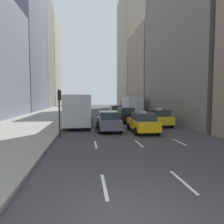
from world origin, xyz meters
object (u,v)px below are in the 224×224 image
at_px(taxi_lead, 158,118).
at_px(taxi_third, 116,111).
at_px(taxi_second, 143,122).
at_px(sedan_silver_behind, 126,115).
at_px(city_bus, 79,108).
at_px(traffic_light_pole, 59,105).
at_px(sedan_black_near, 109,121).
at_px(box_truck, 131,105).

relative_size(taxi_lead, taxi_third, 1.00).
relative_size(taxi_lead, taxi_second, 1.00).
xyz_separation_m(taxi_third, sedan_silver_behind, (0.00, -8.10, 0.03)).
xyz_separation_m(taxi_third, city_bus, (-5.61, -8.70, 0.91)).
bearing_deg(city_bus, traffic_light_pole, -98.05).
relative_size(sedan_black_near, traffic_light_pole, 1.23).
distance_m(taxi_third, sedan_silver_behind, 8.10).
distance_m(sedan_silver_behind, box_truck, 10.11).
bearing_deg(traffic_light_pole, taxi_lead, 27.88).
relative_size(taxi_second, box_truck, 0.52).
bearing_deg(taxi_second, box_truck, 80.65).
xyz_separation_m(sedan_silver_behind, traffic_light_pole, (-6.75, -8.64, 1.50)).
bearing_deg(city_bus, box_truck, 50.72).
relative_size(taxi_lead, city_bus, 0.38).
bearing_deg(sedan_silver_behind, taxi_third, 90.00).
height_order(taxi_lead, sedan_black_near, taxi_lead).
bearing_deg(box_truck, taxi_second, -99.35).
distance_m(taxi_lead, box_truck, 13.30).
bearing_deg(taxi_lead, box_truck, 90.00).
height_order(sedan_black_near, box_truck, box_truck).
relative_size(sedan_black_near, sedan_silver_behind, 0.98).
xyz_separation_m(taxi_lead, city_bus, (-8.41, 2.99, 0.91)).
bearing_deg(traffic_light_pole, sedan_black_near, 32.48).
bearing_deg(city_bus, taxi_lead, -19.56).
bearing_deg(taxi_second, taxi_third, 90.00).
distance_m(sedan_silver_behind, traffic_light_pole, 11.07).
distance_m(box_truck, traffic_light_pole, 20.68).
height_order(taxi_lead, city_bus, city_bus).
relative_size(taxi_third, city_bus, 0.38).
xyz_separation_m(sedan_silver_behind, box_truck, (2.80, 9.69, 0.80)).
height_order(sedan_black_near, city_bus, city_bus).
height_order(taxi_third, box_truck, box_truck).
relative_size(box_truck, traffic_light_pole, 2.33).
distance_m(taxi_third, box_truck, 3.32).
distance_m(city_bus, traffic_light_pole, 8.15).
bearing_deg(sedan_black_near, traffic_light_pole, -147.52).
bearing_deg(taxi_third, city_bus, -122.82).
bearing_deg(city_bus, sedan_black_near, -63.03).
bearing_deg(box_truck, taxi_lead, -90.00).
bearing_deg(taxi_third, sedan_silver_behind, -90.00).
height_order(taxi_second, box_truck, box_truck).
distance_m(taxi_second, traffic_light_pole, 7.04).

